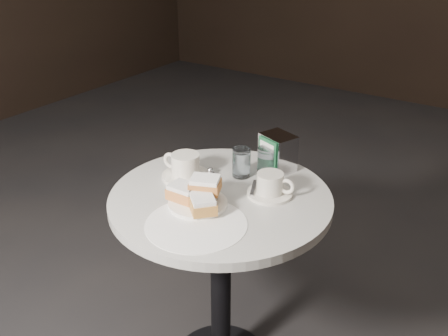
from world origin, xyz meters
TOP-DOWN VIEW (x-y plane):
  - cafe_table at (0.00, 0.00)m, footprint 0.70×0.70m
  - sugar_spill at (0.04, -0.18)m, footprint 0.37×0.37m
  - beignet_plate at (-0.02, -0.10)m, footprint 0.22×0.22m
  - coffee_cup_left at (-0.16, 0.03)m, footprint 0.17×0.17m
  - coffee_cup_right at (0.13, 0.09)m, footprint 0.16×0.16m
  - water_glass_left at (-0.02, 0.15)m, footprint 0.08×0.08m
  - water_glass_right at (0.05, 0.20)m, footprint 0.07×0.07m
  - napkin_dispenser at (0.06, 0.25)m, footprint 0.13×0.12m

SIDE VIEW (x-z plane):
  - cafe_table at x=0.00m, z-range 0.17..0.92m
  - sugar_spill at x=0.04m, z-range 0.74..0.75m
  - beignet_plate at x=-0.02m, z-range 0.73..0.82m
  - coffee_cup_right at x=0.13m, z-range 0.74..0.81m
  - coffee_cup_left at x=-0.16m, z-range 0.74..0.82m
  - water_glass_right at x=0.05m, z-range 0.74..0.84m
  - water_glass_left at x=-0.02m, z-range 0.74..0.84m
  - napkin_dispenser at x=0.06m, z-range 0.75..0.87m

